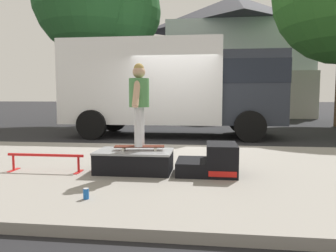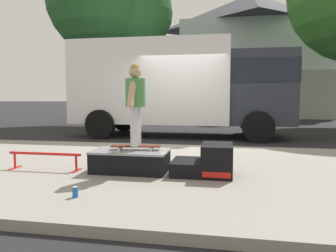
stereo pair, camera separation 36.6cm
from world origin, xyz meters
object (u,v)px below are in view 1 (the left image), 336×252
soda_can (86,194)px  street_tree_main (99,2)px  skater_kid (139,98)px  skateboard (140,147)px  skate_box (134,160)px  grind_rail (45,159)px  kicker_ramp (212,161)px  box_truck (173,84)px

soda_can → street_tree_main: street_tree_main is taller
skater_kid → skateboard: bearing=180.0°
skate_box → grind_rail: size_ratio=0.95×
grind_rail → skate_box: bearing=5.5°
skate_box → kicker_ramp: 1.21m
skater_kid → soda_can: (-0.34, -1.40, -1.10)m
kicker_ramp → grind_rail: (-2.61, -0.13, 0.01)m
skateboard → skater_kid: skater_kid is taller
skateboard → soda_can: skateboard is taller
soda_can → street_tree_main: bearing=107.9°
skateboard → kicker_ramp: bearing=-2.0°
soda_can → street_tree_main: size_ratio=0.02×
grind_rail → box_truck: (1.45, 5.72, 1.38)m
grind_rail → kicker_ramp: bearing=2.9°
kicker_ramp → box_truck: 5.87m
soda_can → street_tree_main: 12.19m
grind_rail → skateboard: size_ratio=1.56×
grind_rail → street_tree_main: 10.79m
kicker_ramp → skater_kid: 1.49m
kicker_ramp → skater_kid: skater_kid is taller
skate_box → skateboard: bearing=26.8°
grind_rail → skater_kid: 1.77m
skate_box → box_truck: bearing=89.5°
grind_rail → soda_can: size_ratio=9.89×
skate_box → skater_kid: size_ratio=0.92×
skateboard → street_tree_main: bearing=112.3°
grind_rail → skater_kid: skater_kid is taller
soda_can → box_truck: size_ratio=0.02×
grind_rail → skateboard: bearing=6.7°
skateboard → box_truck: size_ratio=0.12×
soda_can → skateboard: bearing=76.5°
street_tree_main → soda_can: bearing=-72.1°
kicker_ramp → soda_can: (-1.47, -1.36, -0.13)m
skater_kid → box_truck: 5.57m
kicker_ramp → soda_can: size_ratio=7.18×
skateboard → skater_kid: (0.00, 0.00, 0.77)m
skate_box → skater_kid: (0.08, 0.04, 0.98)m
skateboard → box_truck: (-0.03, 5.55, 1.18)m
kicker_ramp → street_tree_main: 11.52m
kicker_ramp → skateboard: size_ratio=1.13×
kicker_ramp → street_tree_main: size_ratio=0.11×
skateboard → street_tree_main: size_ratio=0.10×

